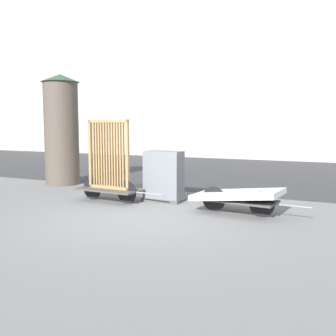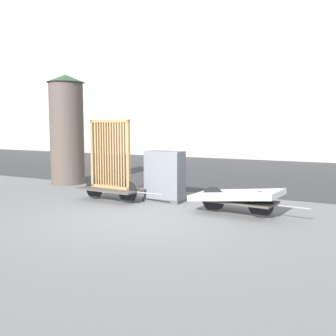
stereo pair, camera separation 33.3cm
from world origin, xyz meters
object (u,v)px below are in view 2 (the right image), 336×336
at_px(bike_cart_with_bedframe, 110,173).
at_px(advertising_column, 67,129).
at_px(bike_cart_with_mattress, 236,196).
at_px(utility_cabinet, 165,178).

bearing_deg(bike_cart_with_bedframe, advertising_column, 153.29).
bearing_deg(bike_cart_with_mattress, advertising_column, 169.51).
relative_size(bike_cart_with_bedframe, utility_cabinet, 1.91).
bearing_deg(bike_cart_with_bedframe, bike_cart_with_mattress, 3.97).
bearing_deg(bike_cart_with_bedframe, utility_cabinet, 29.36).
xyz_separation_m(bike_cart_with_bedframe, utility_cabinet, (1.20, 0.57, -0.12)).
height_order(bike_cart_with_mattress, advertising_column, advertising_column).
height_order(bike_cart_with_bedframe, utility_cabinet, bike_cart_with_bedframe).
height_order(bike_cart_with_mattress, utility_cabinet, utility_cabinet).
bearing_deg(utility_cabinet, bike_cart_with_bedframe, -154.61).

